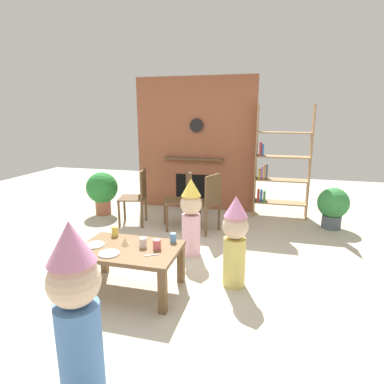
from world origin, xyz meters
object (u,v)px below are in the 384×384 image
object	(u,v)px
birthday_cake_slice	(125,241)
dining_chair_right	(208,200)
dining_chair_middle	(183,196)
paper_cup_center	(173,238)
paper_cup_near_right	(143,242)
potted_plant_short	(102,190)
child_by_the_chairs	(191,215)
bookshelf	(278,168)
paper_cup_near_left	(115,231)
dining_chair_left	(138,194)
child_with_cone_hat	(76,306)
paper_plate_rear	(95,245)
potted_plant_tall	(333,206)
coffee_table	(129,255)
paper_cup_far_left	(157,244)
child_in_pink	(235,239)
paper_plate_front	(109,254)

from	to	relation	value
birthday_cake_slice	dining_chair_right	world-z (taller)	dining_chair_right
dining_chair_middle	paper_cup_center	bearing A→B (deg)	78.29
paper_cup_near_right	potted_plant_short	size ratio (longest dim) A/B	0.13
paper_cup_near_right	child_by_the_chairs	distance (m)	0.97
bookshelf	paper_cup_near_left	distance (m)	3.14
child_by_the_chairs	dining_chair_left	world-z (taller)	child_by_the_chairs
dining_chair_left	paper_cup_center	bearing A→B (deg)	111.75
child_with_cone_hat	paper_cup_center	bearing A→B (deg)	-16.73
paper_cup_near_left	paper_plate_rear	xyz separation A→B (m)	(-0.07, -0.30, -0.05)
dining_chair_left	potted_plant_tall	world-z (taller)	dining_chair_left
dining_chair_right	coffee_table	bearing A→B (deg)	98.89
potted_plant_short	paper_cup_far_left	bearing A→B (deg)	-49.70
paper_cup_near_left	dining_chair_left	world-z (taller)	dining_chair_left
dining_chair_middle	potted_plant_tall	distance (m)	2.34
paper_cup_far_left	child_in_pink	distance (m)	0.79
paper_plate_front	dining_chair_left	distance (m)	2.16
birthday_cake_slice	dining_chair_left	size ratio (longest dim) A/B	0.11
birthday_cake_slice	potted_plant_short	xyz separation A→B (m)	(-1.50, 2.17, -0.05)
birthday_cake_slice	child_in_pink	world-z (taller)	child_in_pink
dining_chair_right	potted_plant_tall	xyz separation A→B (m)	(1.85, 0.67, -0.14)
dining_chair_middle	paper_cup_far_left	bearing A→B (deg)	73.96
paper_plate_front	child_with_cone_hat	distance (m)	1.09
paper_cup_near_left	birthday_cake_slice	bearing A→B (deg)	-43.48
paper_cup_near_left	paper_cup_center	bearing A→B (deg)	-1.16
paper_cup_near_right	dining_chair_right	size ratio (longest dim) A/B	0.11
paper_plate_rear	dining_chair_middle	size ratio (longest dim) A/B	0.22
child_with_cone_hat	potted_plant_short	size ratio (longest dim) A/B	1.53
child_by_the_chairs	paper_cup_far_left	bearing A→B (deg)	14.89
birthday_cake_slice	dining_chair_middle	world-z (taller)	dining_chair_middle
child_with_cone_hat	child_in_pink	xyz separation A→B (m)	(0.78, 1.57, -0.10)
paper_cup_near_left	dining_chair_right	bearing A→B (deg)	64.96
dining_chair_middle	birthday_cake_slice	bearing A→B (deg)	63.43
child_by_the_chairs	child_in_pink	bearing A→B (deg)	65.96
child_in_pink	potted_plant_short	distance (m)	3.18
bookshelf	paper_cup_center	world-z (taller)	bookshelf
child_with_cone_hat	coffee_table	bearing A→B (deg)	-0.00
coffee_table	paper_cup_far_left	world-z (taller)	paper_cup_far_left
paper_cup_near_right	coffee_table	bearing A→B (deg)	-155.19
paper_cup_near_right	dining_chair_left	world-z (taller)	dining_chair_left
child_in_pink	dining_chair_left	world-z (taller)	child_in_pink
paper_cup_near_right	birthday_cake_slice	xyz separation A→B (m)	(-0.20, -0.00, -0.01)
coffee_table	child_in_pink	distance (m)	1.08
dining_chair_left	dining_chair_middle	bearing A→B (deg)	170.80
coffee_table	potted_plant_tall	distance (m)	3.36
child_in_pink	potted_plant_short	bearing A→B (deg)	-55.88
paper_plate_front	dining_chair_right	xyz separation A→B (m)	(0.54, 1.98, 0.05)
coffee_table	birthday_cake_slice	bearing A→B (deg)	139.12
dining_chair_right	paper_cup_center	bearing A→B (deg)	110.53
birthday_cake_slice	dining_chair_middle	size ratio (longest dim) A/B	0.11
paper_cup_center	dining_chair_middle	distance (m)	1.72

